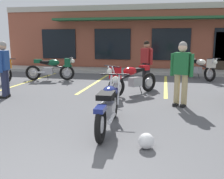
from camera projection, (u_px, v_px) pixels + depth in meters
ground_plane at (108, 111)px, 6.34m from camera, size 80.00×80.00×0.00m
sidewalk_kerb at (139, 71)px, 13.68m from camera, size 22.00×1.80×0.14m
brick_storefront_building at (145, 38)px, 17.36m from camera, size 16.14×7.27×3.60m
painted_stall_lines at (130, 84)px, 10.23m from camera, size 8.47×4.80×0.01m
motorcycle_foreground_classic at (108, 106)px, 5.04m from camera, size 0.66×2.11×0.98m
motorcycle_black_cruiser at (52, 68)px, 10.99m from camera, size 2.09×0.83×0.98m
motorcycle_blue_standard at (200, 67)px, 11.21m from camera, size 1.40×1.84×0.98m
motorcycle_green_cafe_racer at (131, 78)px, 8.07m from camera, size 1.51×1.77×0.98m
person_in_black_shirt at (146, 60)px, 9.84m from camera, size 0.52×0.46×1.68m
person_in_shorts_foreground at (4, 66)px, 7.63m from camera, size 0.34×0.61×1.68m
person_by_back_row at (182, 70)px, 6.65m from camera, size 0.60×0.37×1.68m
helmet_on_pavement at (146, 141)px, 4.15m from camera, size 0.26×0.26×0.26m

